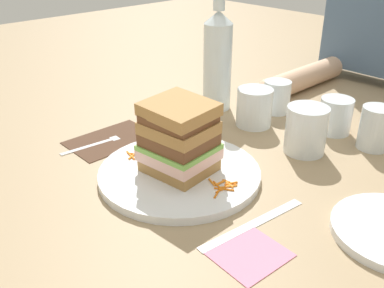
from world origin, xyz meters
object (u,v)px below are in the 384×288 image
at_px(knife, 250,225).
at_px(water_bottle, 218,60).
at_px(empty_tumbler_1, 375,128).
at_px(main_plate, 180,173).
at_px(juice_glass, 306,132).
at_px(sandwich, 179,138).
at_px(napkin_dark, 111,139).
at_px(napkin_pink, 249,253).
at_px(fork, 102,141).
at_px(empty_tumbler_2, 335,116).
at_px(empty_tumbler_3, 254,107).
at_px(empty_tumbler_0, 277,97).

height_order(knife, water_bottle, water_bottle).
bearing_deg(empty_tumbler_1, main_plate, -116.62).
xyz_separation_m(water_bottle, empty_tumbler_1, (0.36, 0.07, -0.08)).
relative_size(knife, juice_glass, 2.17).
xyz_separation_m(sandwich, napkin_dark, (-0.21, -0.01, -0.07)).
bearing_deg(empty_tumbler_1, napkin_pink, -84.90).
relative_size(empty_tumbler_1, napkin_pink, 0.91).
bearing_deg(empty_tumbler_1, water_bottle, -168.48).
height_order(fork, water_bottle, water_bottle).
bearing_deg(napkin_dark, napkin_pink, -8.10).
xyz_separation_m(sandwich, juice_glass, (0.09, 0.24, -0.03)).
bearing_deg(empty_tumbler_2, fork, -126.93).
relative_size(napkin_dark, napkin_pink, 1.82).
height_order(juice_glass, napkin_pink, juice_glass).
relative_size(fork, juice_glass, 1.80).
height_order(fork, knife, fork).
bearing_deg(empty_tumbler_1, fork, -135.27).
bearing_deg(empty_tumbler_2, empty_tumbler_3, -145.60).
xyz_separation_m(empty_tumbler_1, empty_tumbler_3, (-0.23, -0.09, -0.00)).
bearing_deg(empty_tumbler_3, sandwich, -78.38).
bearing_deg(empty_tumbler_3, juice_glass, -9.68).
bearing_deg(empty_tumbler_0, water_bottle, -143.85).
relative_size(juice_glass, water_bottle, 0.34).
relative_size(sandwich, empty_tumbler_2, 1.70).
distance_m(sandwich, empty_tumbler_0, 0.37).
bearing_deg(napkin_dark, knife, -1.78).
bearing_deg(empty_tumbler_0, fork, -109.69).
relative_size(main_plate, fork, 1.70).
xyz_separation_m(sandwich, empty_tumbler_2, (0.09, 0.36, -0.04)).
height_order(water_bottle, empty_tumbler_1, water_bottle).
distance_m(knife, empty_tumbler_1, 0.37).
xyz_separation_m(knife, empty_tumbler_3, (-0.23, 0.28, 0.04)).
distance_m(fork, empty_tumbler_3, 0.33).
xyz_separation_m(knife, water_bottle, (-0.36, 0.30, 0.12)).
relative_size(napkin_dark, fork, 1.03).
bearing_deg(water_bottle, empty_tumbler_3, -6.19).
bearing_deg(water_bottle, sandwich, -57.01).
bearing_deg(napkin_dark, sandwich, 1.51).
bearing_deg(fork, knife, 1.55).
bearing_deg(juice_glass, water_bottle, 171.93).
bearing_deg(napkin_pink, fork, 174.91).
distance_m(empty_tumbler_1, napkin_pink, 0.42).
bearing_deg(main_plate, water_bottle, 122.97).
height_order(sandwich, juice_glass, sandwich).
distance_m(main_plate, fork, 0.21).
height_order(napkin_dark, empty_tumbler_3, empty_tumbler_3).
bearing_deg(napkin_dark, main_plate, 1.53).
bearing_deg(napkin_pink, empty_tumbler_3, 129.05).
bearing_deg(juice_glass, empty_tumbler_3, 170.32).
distance_m(main_plate, napkin_pink, 0.22).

